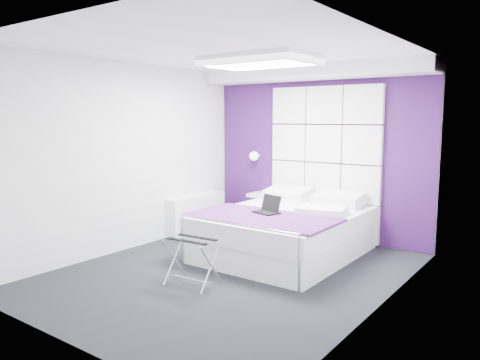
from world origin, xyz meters
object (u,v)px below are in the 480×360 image
Objects in this scene: bed at (285,231)px; laptop at (268,208)px; radiator at (196,213)px; nightstand at (265,195)px; wall_lamp at (255,156)px; luggage_rack at (192,262)px.

bed is 6.88× the size of laptop.
nightstand is (0.86, 0.72, 0.29)m from radiator.
wall_lamp reaches higher than bed.
wall_lamp is 2.95m from luggage_rack.
radiator is 2.26× the size of luggage_rack.
radiator is 2.45m from luggage_rack.
nightstand is at bearing -10.31° from wall_lamp.
nightstand is at bearing 134.77° from bed.
laptop reaches higher than radiator.
radiator is (-0.64, -0.76, -0.92)m from wall_lamp.
nightstand is (-0.97, 0.98, 0.26)m from bed.
radiator is at bearing -140.06° from nightstand.
wall_lamp is 0.31× the size of nightstand.
luggage_rack is 1.34m from laptop.
bed is 0.49m from laptop.
wall_lamp is 0.67m from nightstand.
wall_lamp is at bearing 105.31° from luggage_rack.
bed reaches higher than luggage_rack.
bed is at bearing -8.15° from radiator.
nightstand is 0.91× the size of luggage_rack.
radiator is 1.16m from nightstand.
radiator reaches higher than luggage_rack.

